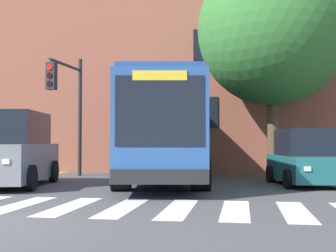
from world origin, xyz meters
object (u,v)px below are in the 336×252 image
at_px(city_bus, 162,130).
at_px(car_grey_near_lane, 11,151).
at_px(traffic_light_overhead, 68,96).
at_px(street_tree_curbside_large, 272,31).
at_px(car_teal_far_lane, 305,160).

bearing_deg(city_bus, car_grey_near_lane, -147.85).
xyz_separation_m(traffic_light_overhead, street_tree_curbside_large, (8.04, 0.89, 2.57)).
relative_size(city_bus, traffic_light_overhead, 2.51).
distance_m(city_bus, street_tree_curbside_large, 5.97).
bearing_deg(street_tree_curbside_large, car_grey_near_lane, -153.60).
bearing_deg(city_bus, street_tree_curbside_large, 19.52).
height_order(city_bus, traffic_light_overhead, traffic_light_overhead).
bearing_deg(street_tree_curbside_large, car_teal_far_lane, -76.97).
relative_size(car_grey_near_lane, street_tree_curbside_large, 0.57).
bearing_deg(car_grey_near_lane, car_teal_far_lane, 8.45).
bearing_deg(city_bus, car_teal_far_lane, -16.43).
bearing_deg(city_bus, traffic_light_overhead, 170.93).
relative_size(car_grey_near_lane, traffic_light_overhead, 1.02).
distance_m(car_teal_far_lane, street_tree_curbside_large, 5.82).
xyz_separation_m(city_bus, car_teal_far_lane, (4.90, -1.45, -1.02)).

